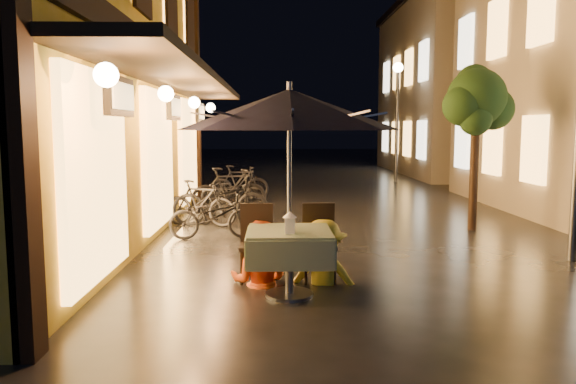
{
  "coord_description": "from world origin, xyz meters",
  "views": [
    {
      "loc": [
        -1.4,
        -6.0,
        1.95
      ],
      "look_at": [
        -1.22,
        0.95,
        1.15
      ],
      "focal_mm": 35.0,
      "sensor_mm": 36.0,
      "label": 1
    }
  ],
  "objects_px": {
    "patio_umbrella": "(289,110)",
    "bicycle_0": "(213,216)",
    "cafe_table": "(289,246)",
    "person_yellow": "(324,221)",
    "table_lantern": "(290,221)",
    "person_orange": "(259,222)"
  },
  "relations": [
    {
      "from": "patio_umbrella",
      "to": "bicycle_0",
      "type": "distance_m",
      "value": 4.02
    },
    {
      "from": "patio_umbrella",
      "to": "bicycle_0",
      "type": "height_order",
      "value": "patio_umbrella"
    },
    {
      "from": "cafe_table",
      "to": "person_yellow",
      "type": "bearing_deg",
      "value": 52.37
    },
    {
      "from": "table_lantern",
      "to": "bicycle_0",
      "type": "bearing_deg",
      "value": 108.87
    },
    {
      "from": "patio_umbrella",
      "to": "person_yellow",
      "type": "bearing_deg",
      "value": 52.37
    },
    {
      "from": "patio_umbrella",
      "to": "table_lantern",
      "type": "bearing_deg",
      "value": -90.0
    },
    {
      "from": "person_orange",
      "to": "bicycle_0",
      "type": "distance_m",
      "value": 3.01
    },
    {
      "from": "person_yellow",
      "to": "cafe_table",
      "type": "bearing_deg",
      "value": 62.52
    },
    {
      "from": "person_yellow",
      "to": "bicycle_0",
      "type": "distance_m",
      "value": 3.31
    },
    {
      "from": "table_lantern",
      "to": "bicycle_0",
      "type": "xyz_separation_m",
      "value": [
        -1.24,
        3.62,
        -0.51
      ]
    },
    {
      "from": "person_orange",
      "to": "person_yellow",
      "type": "distance_m",
      "value": 0.81
    },
    {
      "from": "bicycle_0",
      "to": "cafe_table",
      "type": "bearing_deg",
      "value": -167.54
    },
    {
      "from": "table_lantern",
      "to": "person_orange",
      "type": "xyz_separation_m",
      "value": [
        -0.36,
        0.77,
        -0.14
      ]
    },
    {
      "from": "person_yellow",
      "to": "person_orange",
      "type": "bearing_deg",
      "value": 12.42
    },
    {
      "from": "person_yellow",
      "to": "bicycle_0",
      "type": "relative_size",
      "value": 1.01
    },
    {
      "from": "bicycle_0",
      "to": "person_orange",
      "type": "bearing_deg",
      "value": -170.45
    },
    {
      "from": "cafe_table",
      "to": "person_yellow",
      "type": "height_order",
      "value": "person_yellow"
    },
    {
      "from": "cafe_table",
      "to": "patio_umbrella",
      "type": "height_order",
      "value": "patio_umbrella"
    },
    {
      "from": "patio_umbrella",
      "to": "person_yellow",
      "type": "distance_m",
      "value": 1.55
    },
    {
      "from": "cafe_table",
      "to": "table_lantern",
      "type": "height_order",
      "value": "table_lantern"
    },
    {
      "from": "table_lantern",
      "to": "bicycle_0",
      "type": "distance_m",
      "value": 3.86
    },
    {
      "from": "patio_umbrella",
      "to": "cafe_table",
      "type": "bearing_deg",
      "value": 0.0
    }
  ]
}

